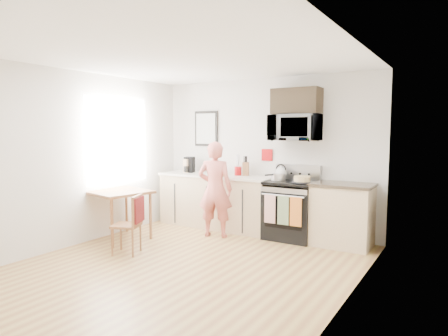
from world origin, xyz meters
The scene contains 27 objects.
floor centered at (0.00, 0.00, 0.00)m, with size 4.60×4.60×0.00m, color #8D5E36.
back_wall centered at (0.00, 2.30, 1.30)m, with size 4.00×0.04×2.60m, color beige.
left_wall centered at (-2.00, 0.00, 1.30)m, with size 0.04×4.60×2.60m, color beige.
right_wall centered at (2.00, 0.00, 1.30)m, with size 0.04×4.60×2.60m, color beige.
ceiling centered at (0.00, 0.00, 2.60)m, with size 4.00×4.60×0.04m, color white.
window centered at (-1.96, 0.80, 1.55)m, with size 0.06×1.40×1.50m.
cabinet_left centered at (-0.80, 2.00, 0.45)m, with size 2.10×0.60×0.90m, color tan.
countertop_left centered at (-0.80, 2.00, 0.92)m, with size 2.14×0.64×0.04m, color beige.
cabinet_right centered at (1.43, 2.00, 0.45)m, with size 0.84×0.60×0.90m, color tan.
countertop_right centered at (1.43, 2.00, 0.92)m, with size 0.88×0.64×0.04m, color black.
range centered at (0.63, 1.98, 0.44)m, with size 0.76×0.70×1.16m.
microwave centered at (0.63, 2.08, 1.76)m, with size 0.76×0.51×0.42m, color #B0B0B5.
upper_cabinet centered at (0.63, 2.12, 2.18)m, with size 0.76×0.35×0.40m, color black.
wall_art centered at (-1.20, 2.28, 1.75)m, with size 0.50×0.04×0.65m.
wall_trivet centered at (0.05, 2.28, 1.30)m, with size 0.20×0.02×0.20m, color #A10D10.
person centered at (-0.47, 1.45, 0.77)m, with size 0.56×0.37×1.55m, color #C24235.
dining_table centered at (-1.65, 0.51, 0.69)m, with size 0.85×0.85×0.77m.
chair centered at (-0.92, 0.08, 0.53)m, with size 0.49×0.46×0.83m.
knife_block centered at (-0.29, 2.15, 1.06)m, with size 0.11×0.15×0.23m, color brown.
utensil_crock centered at (-0.41, 2.09, 1.09)m, with size 0.12×0.12×0.37m.
fruit_bowl centered at (-0.77, 2.14, 0.98)m, with size 0.21×0.21×0.09m.
milk_carton centered at (-1.43, 1.97, 1.07)m, with size 0.10×0.10×0.25m, color tan.
coffee_maker centered at (-1.42, 2.03, 1.08)m, with size 0.22×0.27×0.29m.
bread_bag centered at (-0.65, 1.78, 0.99)m, with size 0.29×0.13×0.11m, color tan.
cake centered at (0.85, 1.86, 0.97)m, with size 0.30×0.30×0.10m.
kettle centered at (0.39, 2.10, 1.03)m, with size 0.20×0.20×0.25m.
pot centered at (0.43, 1.90, 0.98)m, with size 0.23×0.37×0.11m.
Camera 1 is at (3.00, -3.89, 1.72)m, focal length 32.00 mm.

